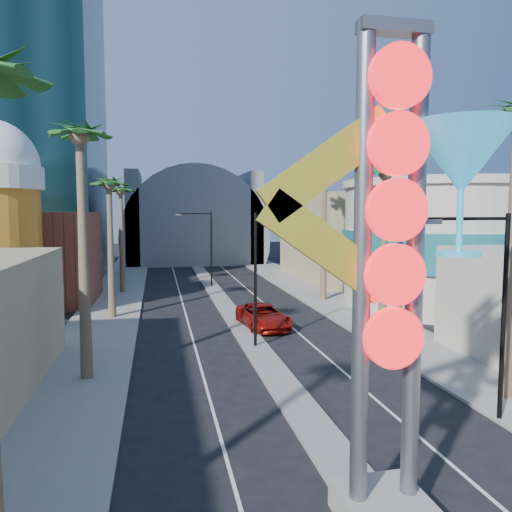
{
  "coord_description": "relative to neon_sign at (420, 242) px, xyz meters",
  "views": [
    {
      "loc": [
        -5.6,
        -8.35,
        8.08
      ],
      "look_at": [
        0.4,
        21.83,
        5.3
      ],
      "focal_mm": 35.0,
      "sensor_mm": 36.0,
      "label": 1
    }
  ],
  "objects": [
    {
      "name": "palm_6",
      "position": [
        8.18,
        19.04,
        2.62
      ],
      "size": [
        2.4,
        2.4,
        11.7
      ],
      "color": "brown",
      "rests_on": "ground"
    },
    {
      "name": "canopy",
      "position": [
        -0.82,
        69.04,
        -3.0
      ],
      "size": [
        22.0,
        16.0,
        22.0
      ],
      "color": "slate",
      "rests_on": "ground"
    },
    {
      "name": "palm_7",
      "position": [
        8.18,
        31.04,
        3.52
      ],
      "size": [
        2.4,
        2.4,
        12.7
      ],
      "color": "brown",
      "rests_on": "ground"
    },
    {
      "name": "turquoise_building",
      "position": [
        17.18,
        27.04,
        -2.06
      ],
      "size": [
        16.6,
        16.6,
        10.6
      ],
      "color": "beige",
      "rests_on": "ground"
    },
    {
      "name": "palm_1",
      "position": [
        -9.82,
        13.04,
        3.52
      ],
      "size": [
        2.4,
        2.4,
        12.7
      ],
      "color": "brown",
      "rests_on": "ground"
    },
    {
      "name": "streetlight_0",
      "position": [
        -0.27,
        17.04,
        -2.43
      ],
      "size": [
        3.79,
        0.25,
        8.0
      ],
      "color": "black",
      "rests_on": "ground"
    },
    {
      "name": "sidewalk_east",
      "position": [
        8.68,
        32.04,
        -7.23
      ],
      "size": [
        5.0,
        100.0,
        0.15
      ],
      "primitive_type": "cube",
      "color": "gray",
      "rests_on": "ground"
    },
    {
      "name": "filler_east",
      "position": [
        15.18,
        45.04,
        -2.31
      ],
      "size": [
        10.0,
        20.0,
        10.0
      ],
      "primitive_type": "cube",
      "color": "tan",
      "rests_on": "ground"
    },
    {
      "name": "median",
      "position": [
        -0.82,
        35.04,
        -7.23
      ],
      "size": [
        1.6,
        84.0,
        0.15
      ],
      "primitive_type": "cube",
      "color": "gray",
      "rests_on": "ground"
    },
    {
      "name": "brick_filler_west",
      "position": [
        -16.82,
        35.04,
        -3.31
      ],
      "size": [
        10.0,
        10.0,
        8.0
      ],
      "primitive_type": "cube",
      "color": "brown",
      "rests_on": "ground"
    },
    {
      "name": "red_pickup",
      "position": [
        0.72,
        21.95,
        -6.49
      ],
      "size": [
        3.29,
        6.12,
        1.63
      ],
      "primitive_type": "imported",
      "rotation": [
        0.0,
        0.0,
        0.1
      ],
      "color": "maroon",
      "rests_on": "ground"
    },
    {
      "name": "sidewalk_west",
      "position": [
        -10.32,
        32.04,
        -7.23
      ],
      "size": [
        5.0,
        100.0,
        0.15
      ],
      "primitive_type": "cube",
      "color": "gray",
      "rests_on": "ground"
    },
    {
      "name": "hotel_tower",
      "position": [
        -22.82,
        49.04,
        17.69
      ],
      "size": [
        20.0,
        20.0,
        50.0
      ],
      "primitive_type": "cube",
      "color": "black",
      "rests_on": "ground"
    },
    {
      "name": "streetlight_2",
      "position": [
        5.91,
        5.04,
        -2.47
      ],
      "size": [
        3.45,
        0.25,
        8.0
      ],
      "color": "black",
      "rests_on": "ground"
    },
    {
      "name": "neon_sign",
      "position": [
        0.0,
        0.0,
        0.0
      ],
      "size": [
        6.53,
        2.6,
        12.55
      ],
      "color": "gray",
      "rests_on": "ground"
    },
    {
      "name": "palm_3",
      "position": [
        -9.82,
        39.04,
        2.17
      ],
      "size": [
        2.4,
        2.4,
        11.2
      ],
      "color": "brown",
      "rests_on": "ground"
    },
    {
      "name": "palm_2",
      "position": [
        -9.82,
        27.04,
        2.17
      ],
      "size": [
        2.4,
        2.4,
        11.2
      ],
      "color": "brown",
      "rests_on": "ground"
    },
    {
      "name": "streetlight_1",
      "position": [
        -1.36,
        41.04,
        -2.43
      ],
      "size": [
        3.79,
        0.25,
        8.0
      ],
      "color": "black",
      "rests_on": "ground"
    }
  ]
}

